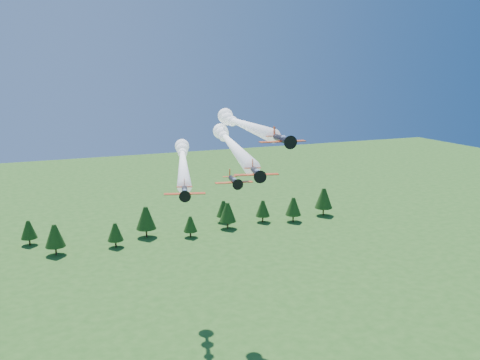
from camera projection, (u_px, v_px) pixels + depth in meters
name	position (u px, v px, depth m)	size (l,w,h in m)	color
plane_lead	(230.00, 142.00, 110.75)	(18.55, 56.48, 3.70)	black
plane_left	(183.00, 159.00, 120.15)	(19.69, 55.33, 3.70)	black
plane_right	(241.00, 123.00, 114.83)	(11.20, 47.18, 3.70)	black
plane_slot	(234.00, 180.00, 96.05)	(6.96, 7.61, 2.43)	black
treeline	(147.00, 220.00, 199.03)	(169.48, 20.83, 11.82)	#382314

